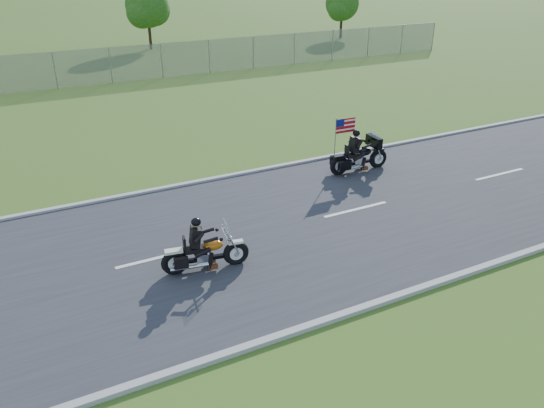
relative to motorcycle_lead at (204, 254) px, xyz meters
name	(u,v)px	position (x,y,z in m)	size (l,w,h in m)	color
ground	(232,241)	(1.14, 0.99, -0.46)	(420.00, 420.00, 0.00)	#384E18
road	(232,240)	(1.14, 0.99, -0.44)	(120.00, 8.00, 0.04)	#28282B
curb_north	(184,185)	(1.14, 5.04, -0.41)	(120.00, 0.18, 0.12)	#9E9B93
curb_south	(309,327)	(1.14, -3.06, -0.41)	(120.00, 0.18, 0.12)	#9E9B93
tree_fence_near	(148,8)	(7.18, 31.03, 2.51)	(3.52, 3.28, 4.75)	#382316
tree_fence_far	(342,5)	(23.18, 29.03, 2.18)	(3.08, 2.87, 4.20)	#382316
motorcycle_lead	(204,254)	(0.00, 0.00, 0.00)	(2.14, 0.75, 1.45)	black
motorcycle_follow	(359,157)	(6.98, 3.49, 0.07)	(2.30, 0.76, 1.92)	black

